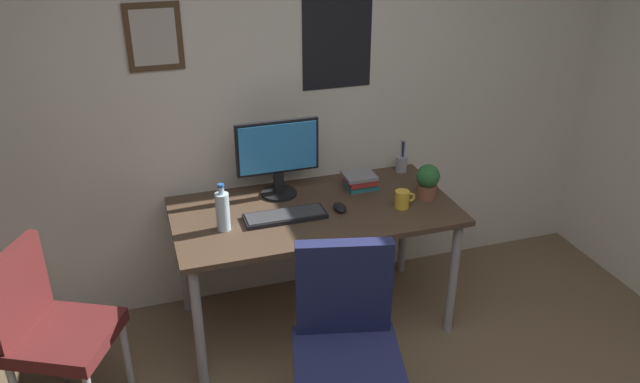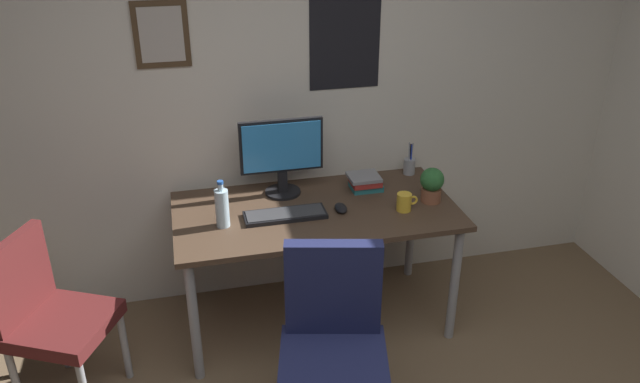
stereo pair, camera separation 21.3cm
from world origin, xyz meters
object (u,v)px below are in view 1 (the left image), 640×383
Objects in this scene: potted_plant at (428,180)px; pen_cup at (402,163)px; monitor at (278,155)px; book_stack_left at (360,181)px; side_chair at (50,325)px; keyboard at (285,216)px; office_chair at (346,341)px; coffee_mug_near at (402,199)px; computer_mouse at (340,207)px; water_bottle at (223,211)px.

potted_plant is 0.98× the size of pen_cup.
book_stack_left is (0.46, -0.06, -0.19)m from monitor.
pen_cup reaches higher than side_chair.
book_stack_left is (-0.32, -0.14, -0.01)m from pen_cup.
keyboard is at bearing -97.84° from monitor.
book_stack_left is (0.50, 0.22, 0.03)m from keyboard.
office_chair is 1.09× the size of side_chair.
monitor reaches higher than side_chair.
coffee_mug_near is (0.59, -0.36, -0.19)m from monitor.
keyboard is 0.30m from computer_mouse.
pen_cup is 0.35m from book_stack_left.
water_bottle is at bearing -163.87° from book_stack_left.
coffee_mug_near is 0.60× the size of potted_plant.
water_bottle is 0.86m from book_stack_left.
book_stack_left is at bearing 15.24° from side_chair.
potted_plant is (0.81, -0.00, 0.09)m from keyboard.
coffee_mug_near is (1.81, 0.17, 0.28)m from side_chair.
book_stack_left is at bearing -7.64° from monitor.
computer_mouse is at bearing 8.99° from side_chair.
side_chair is at bearing -171.01° from computer_mouse.
water_bottle is at bearing -140.26° from monitor.
coffee_mug_near is at bearing -113.82° from pen_cup.
office_chair is 4.87× the size of potted_plant.
monitor is at bearing -174.12° from pen_cup.
office_chair is 0.85m from computer_mouse.
keyboard is 2.29× the size of book_stack_left.
keyboard is 3.91× the size of computer_mouse.
keyboard is 2.15× the size of pen_cup.
water_bottle is at bearing 116.62° from office_chair.
side_chair is 1.23m from keyboard.
keyboard is 0.64m from coffee_mug_near.
side_chair is 1.76m from book_stack_left.
water_bottle reaches higher than keyboard.
monitor is at bearing 82.16° from keyboard.
water_bottle reaches higher than pen_cup.
monitor is 2.36× the size of potted_plant.
monitor reaches higher than keyboard.
water_bottle is at bearing -179.26° from potted_plant.
potted_plant reaches higher than book_stack_left.
monitor is 0.45m from computer_mouse.
computer_mouse is 0.59× the size of book_stack_left.
coffee_mug_near is 0.20m from potted_plant.
pen_cup reaches higher than book_stack_left.
computer_mouse is 0.64m from pen_cup.
side_chair is at bearing 156.19° from office_chair.
office_chair is 8.64× the size of computer_mouse.
side_chair is 4.49× the size of potted_plant.
coffee_mug_near is (0.96, -0.05, -0.06)m from water_bottle.
book_stack_left is at bearing 113.60° from coffee_mug_near.
potted_plant reaches higher than keyboard.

